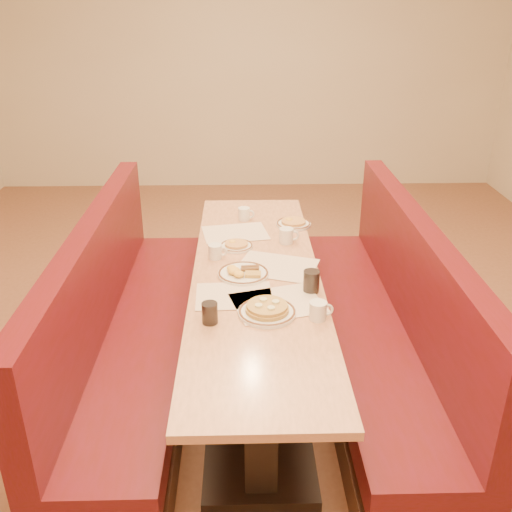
{
  "coord_description": "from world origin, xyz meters",
  "views": [
    {
      "loc": [
        -0.07,
        -2.8,
        2.16
      ],
      "look_at": [
        0.0,
        0.03,
        0.85
      ],
      "focal_mm": 40.0,
      "sensor_mm": 36.0,
      "label": 1
    }
  ],
  "objects_px": {
    "diner_table": "(256,333)",
    "soda_tumbler_mid": "(311,281)",
    "coffee_mug_b": "(216,251)",
    "soda_tumbler_near": "(210,313)",
    "eggs_plate": "(243,273)",
    "coffee_mug_d": "(245,214)",
    "booth_left": "(129,337)",
    "pancake_plate": "(267,310)",
    "coffee_mug_c": "(287,235)",
    "booth_right": "(382,333)",
    "coffee_mug_a": "(319,310)"
  },
  "relations": [
    {
      "from": "coffee_mug_b",
      "to": "diner_table",
      "type": "bearing_deg",
      "value": -44.81
    },
    {
      "from": "coffee_mug_a",
      "to": "soda_tumbler_mid",
      "type": "xyz_separation_m",
      "value": [
        -0.0,
        0.28,
        0.01
      ]
    },
    {
      "from": "coffee_mug_c",
      "to": "soda_tumbler_near",
      "type": "distance_m",
      "value": 1.03
    },
    {
      "from": "booth_right",
      "to": "eggs_plate",
      "type": "xyz_separation_m",
      "value": [
        -0.81,
        -0.01,
        0.41
      ]
    },
    {
      "from": "booth_left",
      "to": "eggs_plate",
      "type": "relative_size",
      "value": 8.93
    },
    {
      "from": "diner_table",
      "to": "booth_right",
      "type": "bearing_deg",
      "value": 0.0
    },
    {
      "from": "coffee_mug_c",
      "to": "soda_tumbler_mid",
      "type": "xyz_separation_m",
      "value": [
        0.08,
        -0.64,
        0.01
      ]
    },
    {
      "from": "booth_right",
      "to": "pancake_plate",
      "type": "distance_m",
      "value": 0.91
    },
    {
      "from": "coffee_mug_c",
      "to": "coffee_mug_d",
      "type": "height_order",
      "value": "coffee_mug_c"
    },
    {
      "from": "booth_left",
      "to": "eggs_plate",
      "type": "distance_m",
      "value": 0.77
    },
    {
      "from": "pancake_plate",
      "to": "coffee_mug_c",
      "type": "height_order",
      "value": "coffee_mug_c"
    },
    {
      "from": "coffee_mug_c",
      "to": "eggs_plate",
      "type": "bearing_deg",
      "value": -121.08
    },
    {
      "from": "coffee_mug_a",
      "to": "soda_tumbler_mid",
      "type": "distance_m",
      "value": 0.28
    },
    {
      "from": "eggs_plate",
      "to": "coffee_mug_d",
      "type": "bearing_deg",
      "value": 88.84
    },
    {
      "from": "diner_table",
      "to": "coffee_mug_b",
      "type": "distance_m",
      "value": 0.53
    },
    {
      "from": "pancake_plate",
      "to": "coffee_mug_c",
      "type": "xyz_separation_m",
      "value": [
        0.16,
        0.87,
        0.03
      ]
    },
    {
      "from": "diner_table",
      "to": "booth_left",
      "type": "bearing_deg",
      "value": 180.0
    },
    {
      "from": "pancake_plate",
      "to": "eggs_plate",
      "type": "height_order",
      "value": "pancake_plate"
    },
    {
      "from": "eggs_plate",
      "to": "coffee_mug_a",
      "type": "relative_size",
      "value": 2.36
    },
    {
      "from": "coffee_mug_c",
      "to": "pancake_plate",
      "type": "bearing_deg",
      "value": -99.98
    },
    {
      "from": "diner_table",
      "to": "coffee_mug_c",
      "type": "relative_size",
      "value": 20.09
    },
    {
      "from": "booth_left",
      "to": "coffee_mug_d",
      "type": "xyz_separation_m",
      "value": [
        0.68,
        0.85,
        0.43
      ]
    },
    {
      "from": "booth_left",
      "to": "coffee_mug_c",
      "type": "distance_m",
      "value": 1.12
    },
    {
      "from": "pancake_plate",
      "to": "coffee_mug_b",
      "type": "bearing_deg",
      "value": 112.64
    },
    {
      "from": "booth_left",
      "to": "soda_tumbler_near",
      "type": "bearing_deg",
      "value": -44.53
    },
    {
      "from": "diner_table",
      "to": "soda_tumbler_mid",
      "type": "relative_size",
      "value": 21.45
    },
    {
      "from": "diner_table",
      "to": "soda_tumbler_near",
      "type": "bearing_deg",
      "value": -114.94
    },
    {
      "from": "diner_table",
      "to": "pancake_plate",
      "type": "distance_m",
      "value": 0.58
    },
    {
      "from": "coffee_mug_b",
      "to": "soda_tumbler_mid",
      "type": "relative_size",
      "value": 0.96
    },
    {
      "from": "soda_tumbler_mid",
      "to": "booth_left",
      "type": "bearing_deg",
      "value": 169.03
    },
    {
      "from": "coffee_mug_b",
      "to": "soda_tumbler_near",
      "type": "relative_size",
      "value": 1.08
    },
    {
      "from": "coffee_mug_b",
      "to": "coffee_mug_d",
      "type": "height_order",
      "value": "same"
    },
    {
      "from": "diner_table",
      "to": "coffee_mug_d",
      "type": "relative_size",
      "value": 22.11
    },
    {
      "from": "soda_tumbler_near",
      "to": "booth_left",
      "type": "bearing_deg",
      "value": 135.47
    },
    {
      "from": "eggs_plate",
      "to": "soda_tumbler_mid",
      "type": "bearing_deg",
      "value": -28.16
    },
    {
      "from": "eggs_plate",
      "to": "coffee_mug_b",
      "type": "relative_size",
      "value": 2.49
    },
    {
      "from": "coffee_mug_d",
      "to": "pancake_plate",
      "type": "bearing_deg",
      "value": -75.9
    },
    {
      "from": "eggs_plate",
      "to": "diner_table",
      "type": "bearing_deg",
      "value": 5.05
    },
    {
      "from": "booth_left",
      "to": "pancake_plate",
      "type": "relative_size",
      "value": 8.9
    },
    {
      "from": "diner_table",
      "to": "soda_tumbler_near",
      "type": "xyz_separation_m",
      "value": [
        -0.23,
        -0.49,
        0.43
      ]
    },
    {
      "from": "diner_table",
      "to": "soda_tumbler_near",
      "type": "distance_m",
      "value": 0.69
    },
    {
      "from": "diner_table",
      "to": "pancake_plate",
      "type": "bearing_deg",
      "value": -84.41
    },
    {
      "from": "pancake_plate",
      "to": "coffee_mug_c",
      "type": "distance_m",
      "value": 0.88
    },
    {
      "from": "booth_left",
      "to": "coffee_mug_d",
      "type": "distance_m",
      "value": 1.17
    },
    {
      "from": "booth_left",
      "to": "coffee_mug_d",
      "type": "height_order",
      "value": "booth_left"
    },
    {
      "from": "booth_right",
      "to": "coffee_mug_b",
      "type": "xyz_separation_m",
      "value": [
        -0.96,
        0.23,
        0.43
      ]
    },
    {
      "from": "pancake_plate",
      "to": "soda_tumbler_mid",
      "type": "bearing_deg",
      "value": 43.63
    },
    {
      "from": "diner_table",
      "to": "coffee_mug_a",
      "type": "distance_m",
      "value": 0.69
    },
    {
      "from": "coffee_mug_c",
      "to": "diner_table",
      "type": "bearing_deg",
      "value": -114.01
    },
    {
      "from": "booth_left",
      "to": "booth_right",
      "type": "distance_m",
      "value": 1.46
    }
  ]
}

